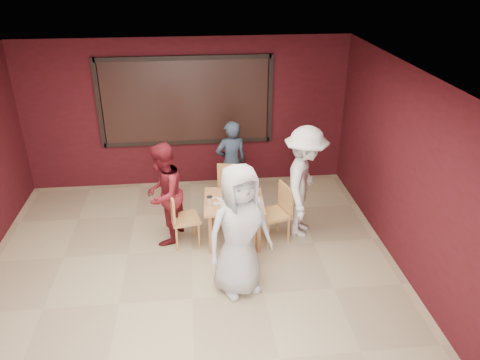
{
  "coord_description": "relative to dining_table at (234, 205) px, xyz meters",
  "views": [
    {
      "loc": [
        0.12,
        -4.89,
        4.17
      ],
      "look_at": [
        0.77,
        1.35,
        1.05
      ],
      "focal_mm": 35.0,
      "sensor_mm": 36.0,
      "label": 1
    }
  ],
  "objects": [
    {
      "name": "chair_back",
      "position": [
        0.0,
        0.76,
        -0.11
      ],
      "size": [
        0.52,
        0.52,
        0.92
      ],
      "color": "#B67B47",
      "rests_on": "floor"
    },
    {
      "name": "chair_right",
      "position": [
        0.7,
        -0.02,
        -0.11
      ],
      "size": [
        0.55,
        0.55,
        0.91
      ],
      "color": "#B67B47",
      "rests_on": "floor"
    },
    {
      "name": "diner_back",
      "position": [
        0.08,
        1.27,
        0.14
      ],
      "size": [
        0.63,
        0.48,
        1.54
      ],
      "primitive_type": "imported",
      "rotation": [
        0.0,
        0.0,
        3.35
      ],
      "color": "#2A384A",
      "rests_on": "floor"
    },
    {
      "name": "dining_table",
      "position": [
        0.0,
        0.0,
        0.0
      ],
      "size": [
        0.95,
        0.95,
        0.86
      ],
      "color": "#C77D51",
      "rests_on": "floor"
    },
    {
      "name": "chair_front",
      "position": [
        0.05,
        -0.67,
        -0.19
      ],
      "size": [
        0.4,
        0.4,
        0.79
      ],
      "color": "#B67B47",
      "rests_on": "floor"
    },
    {
      "name": "diner_front",
      "position": [
        -0.04,
        -1.19,
        0.29
      ],
      "size": [
        1.05,
        0.87,
        1.84
      ],
      "primitive_type": "imported",
      "rotation": [
        0.0,
        0.0,
        0.37
      ],
      "color": "#B0B0B0",
      "rests_on": "floor"
    },
    {
      "name": "window_blinds",
      "position": [
        -0.68,
        2.1,
        1.02
      ],
      "size": [
        3.0,
        0.02,
        1.5
      ],
      "primitive_type": "cube",
      "color": "black"
    },
    {
      "name": "diner_right",
      "position": [
        1.11,
        0.1,
        0.28
      ],
      "size": [
        1.04,
        1.33,
        1.81
      ],
      "primitive_type": "imported",
      "rotation": [
        0.0,
        0.0,
        1.21
      ],
      "color": "silver",
      "rests_on": "floor"
    },
    {
      "name": "chair_left",
      "position": [
        -0.83,
        -0.03,
        -0.13
      ],
      "size": [
        0.5,
        0.5,
        0.88
      ],
      "color": "#B67B47",
      "rests_on": "floor"
    },
    {
      "name": "diner_left",
      "position": [
        -1.06,
        0.12,
        0.18
      ],
      "size": [
        0.83,
        0.94,
        1.62
      ],
      "primitive_type": "imported",
      "rotation": [
        0.0,
        0.0,
        -1.88
      ],
      "color": "maroon",
      "rests_on": "floor"
    },
    {
      "name": "floor",
      "position": [
        -0.68,
        -1.35,
        -0.63
      ],
      "size": [
        7.0,
        7.0,
        0.0
      ],
      "primitive_type": "plane",
      "color": "tan",
      "rests_on": "ground"
    }
  ]
}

